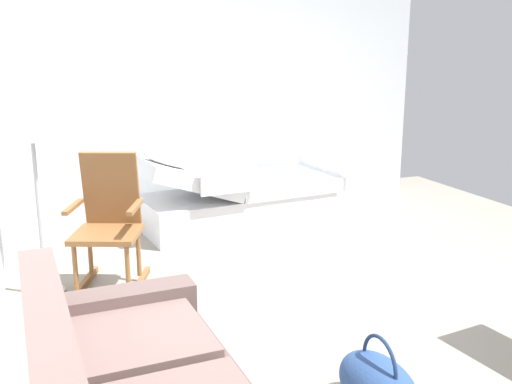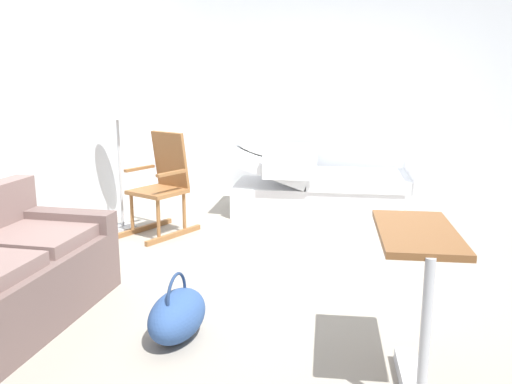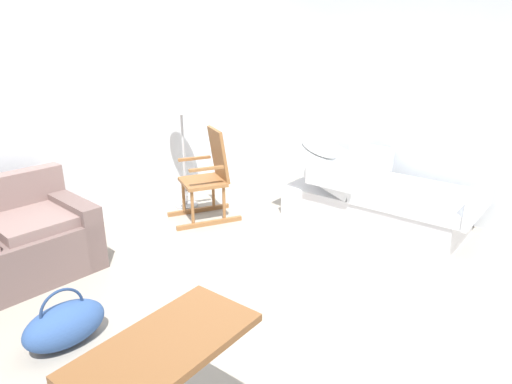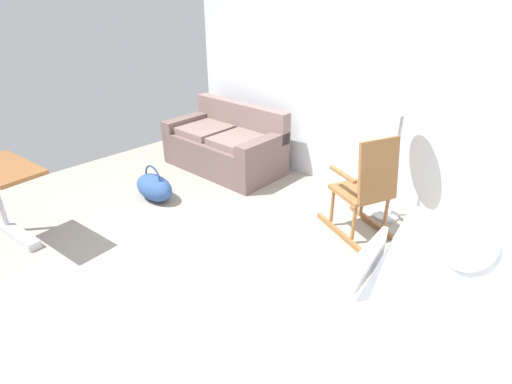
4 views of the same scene
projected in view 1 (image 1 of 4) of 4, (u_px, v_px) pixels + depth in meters
The scene contains 5 objects.
ground_plane at pixel (325, 288), 4.54m from camera, with size 6.35×6.35×0.00m, color gray.
side_wall at pixel (221, 90), 6.56m from camera, with size 0.10×4.83×2.70m, color silver.
hospital_bed at pixel (236, 198), 6.09m from camera, with size 1.16×2.20×0.92m.
rocking_chair at pixel (109, 225), 4.46m from camera, with size 0.88×0.72×1.05m.
floor_lamp at pixel (32, 133), 4.13m from camera, with size 0.34×0.34×1.48m.
Camera 1 is at (-3.76, 2.02, 1.81)m, focal length 41.10 mm.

